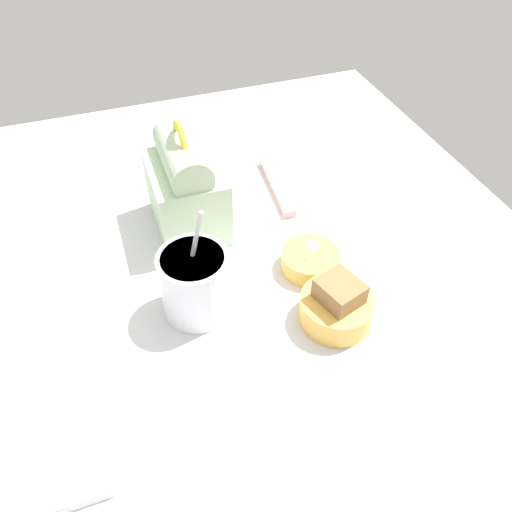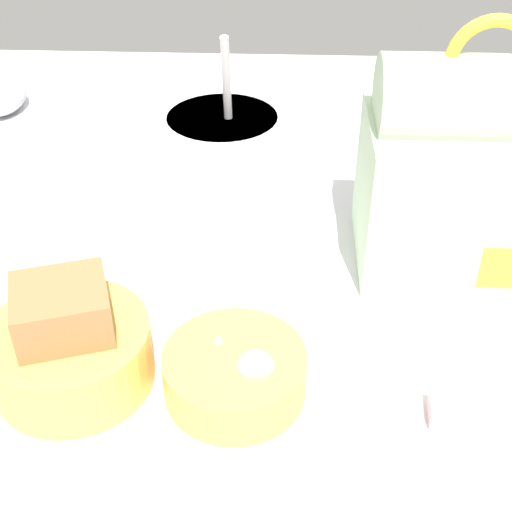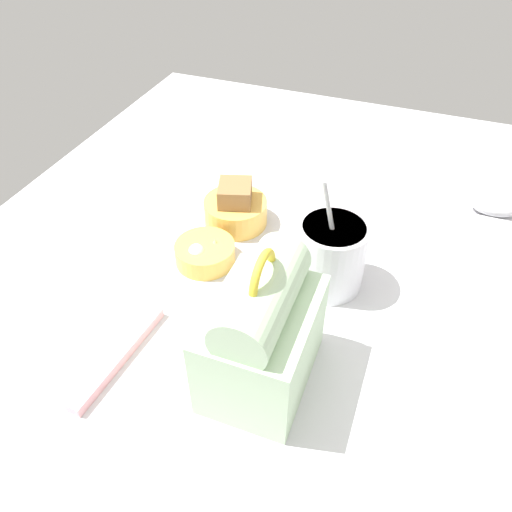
# 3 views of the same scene
# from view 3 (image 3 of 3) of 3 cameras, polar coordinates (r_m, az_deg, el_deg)

# --- Properties ---
(desk_surface) EXTENTS (1.40, 1.10, 0.02)m
(desk_surface) POSITION_cam_3_polar(r_m,az_deg,el_deg) (0.85, 1.43, -2.02)
(desk_surface) COLOR silver
(desk_surface) RESTS_ON ground
(keyboard) EXTENTS (0.39, 0.13, 0.02)m
(keyboard) POSITION_cam_3_polar(r_m,az_deg,el_deg) (0.87, 24.45, -3.48)
(keyboard) COLOR silver
(keyboard) RESTS_ON desk_surface
(lunch_bag) EXTENTS (0.17, 0.13, 0.22)m
(lunch_bag) POSITION_cam_3_polar(r_m,az_deg,el_deg) (0.63, 0.66, -8.87)
(lunch_bag) COLOR #B7D6AD
(lunch_bag) RESTS_ON desk_surface
(soup_cup) EXTENTS (0.11, 0.11, 0.19)m
(soup_cup) POSITION_cam_3_polar(r_m,az_deg,el_deg) (0.78, 8.54, 0.19)
(soup_cup) COLOR silver
(soup_cup) RESTS_ON desk_surface
(bento_bowl_sandwich) EXTENTS (0.12, 0.12, 0.08)m
(bento_bowl_sandwich) POSITION_cam_3_polar(r_m,az_deg,el_deg) (0.92, -2.36, 5.42)
(bento_bowl_sandwich) COLOR #EAB24C
(bento_bowl_sandwich) RESTS_ON desk_surface
(bento_bowl_snacks) EXTENTS (0.10, 0.10, 0.04)m
(bento_bowl_snacks) POSITION_cam_3_polar(r_m,az_deg,el_deg) (0.85, -5.82, 0.41)
(bento_bowl_snacks) COLOR #EAB24C
(bento_bowl_snacks) RESTS_ON desk_surface
(computer_mouse) EXTENTS (0.05, 0.08, 0.03)m
(computer_mouse) POSITION_cam_3_polar(r_m,az_deg,el_deg) (1.05, 25.54, 5.22)
(computer_mouse) COLOR silver
(computer_mouse) RESTS_ON desk_surface
(chopstick_case) EXTENTS (0.19, 0.04, 0.02)m
(chopstick_case) POSITION_cam_3_polar(r_m,az_deg,el_deg) (0.73, -15.46, -10.92)
(chopstick_case) COLOR pink
(chopstick_case) RESTS_ON desk_surface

